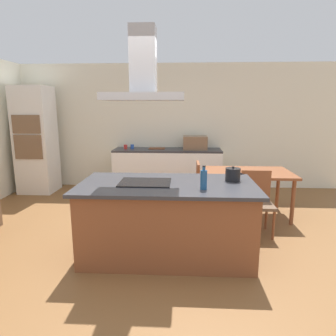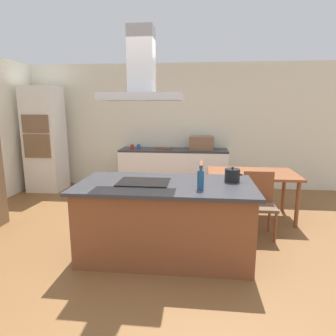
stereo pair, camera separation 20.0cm
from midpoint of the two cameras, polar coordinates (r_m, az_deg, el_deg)
ground at (r=5.19m, az=2.57°, el=-8.43°), size 16.00×16.00×0.00m
wall_back at (r=6.63m, az=3.63°, el=7.91°), size 7.20×0.10×2.70m
kitchen_island at (r=3.63m, az=1.13°, el=-9.79°), size 2.08×1.08×0.90m
cooktop at (r=3.52m, az=-3.10°, el=-2.73°), size 0.60×0.44×0.01m
tea_kettle at (r=3.65m, az=13.82°, el=-1.37°), size 0.23×0.18×0.18m
olive_oil_bottle at (r=3.22m, az=8.06°, el=-2.26°), size 0.07×0.07×0.26m
back_counter at (r=6.40m, az=1.97°, el=-0.36°), size 2.28×0.62×0.90m
countertop_microwave at (r=6.29m, az=7.35°, el=4.79°), size 0.50×0.38×0.28m
coffee_mug_red at (r=6.44m, az=-6.04°, el=4.13°), size 0.08×0.08×0.09m
coffee_mug_blue at (r=6.45m, az=-4.76°, el=4.17°), size 0.08×0.08×0.09m
cutting_board at (r=6.39m, az=-0.02°, el=3.81°), size 0.34×0.24×0.02m
wall_oven_stack at (r=6.84m, az=-21.83°, el=5.12°), size 0.70×0.66×2.20m
dining_table at (r=4.98m, az=16.91°, el=-1.76°), size 1.40×0.90×0.75m
chair_facing_island at (r=4.40m, az=18.37°, el=-5.76°), size 0.42×0.42×0.89m
chair_at_left_end at (r=4.93m, az=6.28°, el=-3.36°), size 0.42×0.42×0.89m
range_hood at (r=3.42m, az=-3.33°, el=17.05°), size 0.90×0.55×0.78m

